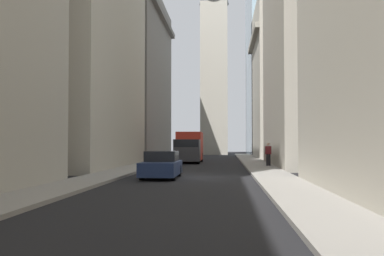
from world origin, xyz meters
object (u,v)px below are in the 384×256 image
Objects in this scene: delivery_truck at (189,147)px; discarded_bottle at (138,167)px; pedestrian at (268,153)px; sedan_navy at (162,165)px.

discarded_bottle is (-11.97, 2.44, -1.21)m from delivery_truck.
pedestrian is 6.37× the size of discarded_bottle.
sedan_navy is at bearing -157.97° from discarded_bottle.
delivery_truck reaches higher than sedan_navy.
pedestrian is at bearing -31.92° from sedan_navy.
discarded_bottle is (6.04, 2.44, -0.42)m from sedan_navy.
delivery_truck is 23.93× the size of discarded_bottle.
delivery_truck is at bearing -11.53° from discarded_bottle.
delivery_truck is 12.27m from discarded_bottle.
delivery_truck is 1.50× the size of sedan_navy.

